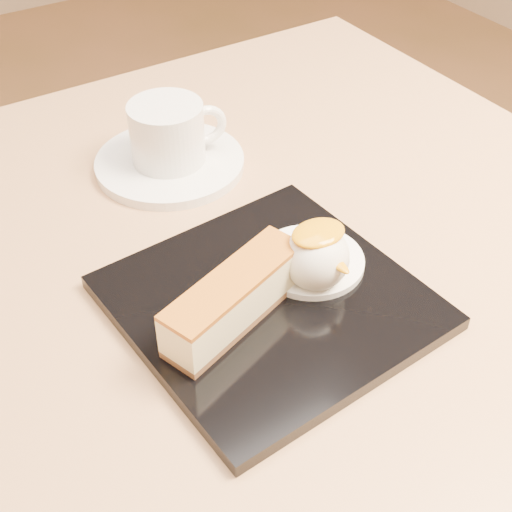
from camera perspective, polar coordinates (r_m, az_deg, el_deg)
table at (r=0.71m, az=-0.65°, el=-11.24°), size 0.80×0.80×0.72m
dessert_plate at (r=0.57m, az=1.09°, el=-3.71°), size 0.23×0.23×0.01m
cheesecake at (r=0.53m, az=-1.73°, el=-3.39°), size 0.13×0.07×0.04m
cream_smear at (r=0.59m, az=4.35°, el=-0.39°), size 0.09×0.09×0.01m
ice_cream_scoop at (r=0.56m, az=4.83°, el=-0.12°), size 0.05×0.05×0.05m
mango_sauce at (r=0.55m, az=5.00°, el=1.84°), size 0.04×0.03×0.01m
mint_sprig at (r=0.59m, az=0.64°, el=0.26°), size 0.04×0.03×0.00m
saucer at (r=0.73m, az=-6.91°, el=7.41°), size 0.15×0.15×0.01m
coffee_cup at (r=0.71m, az=-6.99°, el=9.87°), size 0.10×0.07×0.06m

